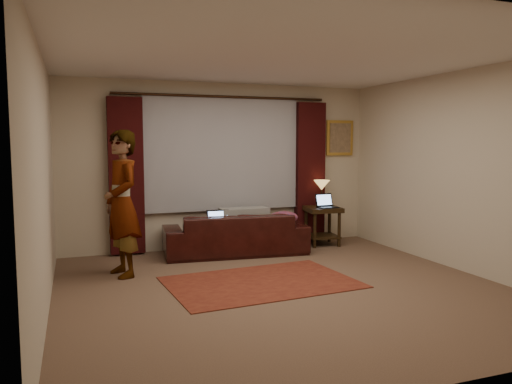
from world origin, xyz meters
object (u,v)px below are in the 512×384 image
at_px(laptop_table, 328,201).
at_px(person, 122,204).
at_px(tiffany_lamp, 322,193).
at_px(laptop_sofa, 219,220).
at_px(sofa, 235,226).
at_px(end_table, 322,226).

height_order(laptop_table, person, person).
bearing_deg(tiffany_lamp, person, -163.70).
bearing_deg(laptop_sofa, laptop_table, 9.30).
bearing_deg(tiffany_lamp, laptop_table, -93.39).
height_order(sofa, laptop_sofa, sofa).
bearing_deg(person, laptop_sofa, 97.27).
distance_m(sofa, tiffany_lamp, 1.66).
bearing_deg(tiffany_lamp, end_table, -108.97).
relative_size(laptop_sofa, tiffany_lamp, 0.84).
height_order(tiffany_lamp, laptop_table, tiffany_lamp).
relative_size(laptop_sofa, end_table, 0.58).
height_order(end_table, laptop_table, laptop_table).
xyz_separation_m(sofa, tiffany_lamp, (1.58, 0.26, 0.41)).
relative_size(laptop_sofa, person, 0.20).
bearing_deg(laptop_table, person, -173.32).
bearing_deg(end_table, tiffany_lamp, 71.03).
xyz_separation_m(sofa, laptop_sofa, (-0.27, -0.08, 0.12)).
distance_m(laptop_table, person, 3.35).
bearing_deg(laptop_sofa, sofa, 22.79).
relative_size(end_table, tiffany_lamp, 1.46).
relative_size(sofa, person, 1.16).
distance_m(sofa, end_table, 1.55).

